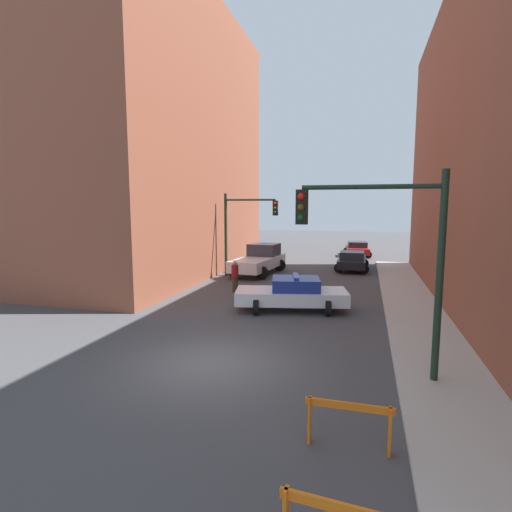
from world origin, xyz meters
name	(u,v)px	position (x,y,z in m)	size (l,w,h in m)	color
ground_plane	(211,363)	(0.00, 0.00, 0.00)	(120.00, 120.00, 0.00)	#424244
sidewalk_right	(448,387)	(6.20, 0.00, 0.06)	(2.40, 44.00, 0.12)	#B2ADA3
building_corner_left	(120,144)	(-12.00, 14.00, 8.59)	(14.00, 20.00, 17.18)	brown
traffic_light_near	(391,243)	(4.73, 0.23, 3.53)	(3.64, 0.35, 5.20)	black
traffic_light_far	(242,223)	(-3.30, 13.60, 3.40)	(3.44, 0.35, 5.20)	black
police_car	(292,294)	(1.19, 6.33, 0.72)	(4.99, 2.97, 1.52)	white
white_truck	(259,260)	(-2.55, 14.94, 0.91)	(3.05, 5.60, 1.90)	silver
parked_car_near	(352,260)	(3.29, 17.96, 0.67)	(2.29, 4.31, 1.31)	black
parked_car_mid	(357,249)	(3.46, 25.85, 0.67)	(2.53, 4.45, 1.31)	maroon
pedestrian_crossing	(235,276)	(-2.24, 8.91, 0.86)	(0.38, 0.38, 1.66)	#382D23
barrier_mid	(349,417)	(3.94, -3.09, 0.62)	(1.60, 0.17, 0.90)	orange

